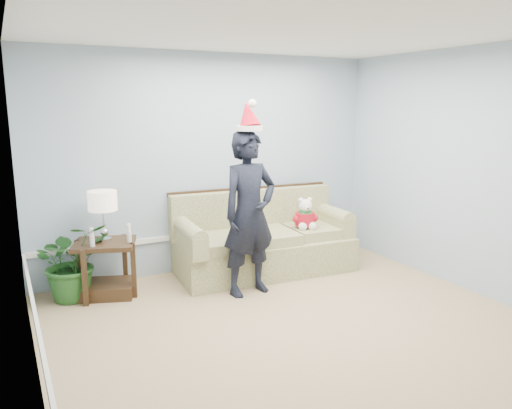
{
  "coord_description": "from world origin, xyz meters",
  "views": [
    {
      "loc": [
        -2.38,
        -3.3,
        2.08
      ],
      "look_at": [
        0.14,
        1.55,
        0.97
      ],
      "focal_mm": 35.0,
      "sensor_mm": 36.0,
      "label": 1
    }
  ],
  "objects": [
    {
      "name": "candle_pair",
      "position": [
        -1.39,
        1.95,
        0.7
      ],
      "size": [
        0.44,
        0.05,
        0.2
      ],
      "color": "silver",
      "rests_on": "side_table"
    },
    {
      "name": "side_table",
      "position": [
        -1.44,
        2.09,
        0.24
      ],
      "size": [
        0.77,
        0.71,
        0.61
      ],
      "rotation": [
        0.0,
        0.0,
        -0.34
      ],
      "color": "#3E2916",
      "rests_on": "room_shell"
    },
    {
      "name": "man",
      "position": [
        -0.0,
        1.44,
        0.91
      ],
      "size": [
        0.71,
        0.52,
        1.81
      ],
      "primitive_type": "imported",
      "rotation": [
        0.0,
        0.0,
        0.14
      ],
      "color": "black",
      "rests_on": "room_shell"
    },
    {
      "name": "room_shell",
      "position": [
        0.0,
        0.0,
        1.35
      ],
      "size": [
        4.54,
        5.04,
        2.74
      ],
      "color": "tan",
      "rests_on": "ground"
    },
    {
      "name": "santa_hat",
      "position": [
        -0.0,
        1.46,
        1.94
      ],
      "size": [
        0.31,
        0.35,
        0.34
      ],
      "rotation": [
        0.0,
        0.0,
        0.1
      ],
      "color": "white",
      "rests_on": "man"
    },
    {
      "name": "table_lamp",
      "position": [
        -1.43,
        2.13,
        1.03
      ],
      "size": [
        0.31,
        0.31,
        0.55
      ],
      "color": "silver",
      "rests_on": "side_table"
    },
    {
      "name": "sofa",
      "position": [
        0.49,
        2.05,
        0.36
      ],
      "size": [
        2.24,
        1.08,
        1.02
      ],
      "rotation": [
        0.0,
        0.0,
        -0.07
      ],
      "color": "#596630",
      "rests_on": "room_shell"
    },
    {
      "name": "houseplant",
      "position": [
        -1.78,
        2.15,
        0.42
      ],
      "size": [
        0.86,
        0.78,
        0.85
      ],
      "primitive_type": "imported",
      "rotation": [
        0.0,
        0.0,
        0.16
      ],
      "color": "#1F531F",
      "rests_on": "room_shell"
    },
    {
      "name": "teddy_bear",
      "position": [
        0.99,
        1.84,
        0.68
      ],
      "size": [
        0.3,
        0.31,
        0.4
      ],
      "rotation": [
        0.0,
        0.0,
        -0.25
      ],
      "color": "white",
      "rests_on": "sofa"
    },
    {
      "name": "wainscot_trim",
      "position": [
        -1.18,
        1.18,
        0.45
      ],
      "size": [
        4.49,
        4.99,
        0.06
      ],
      "color": "white",
      "rests_on": "room_shell"
    }
  ]
}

